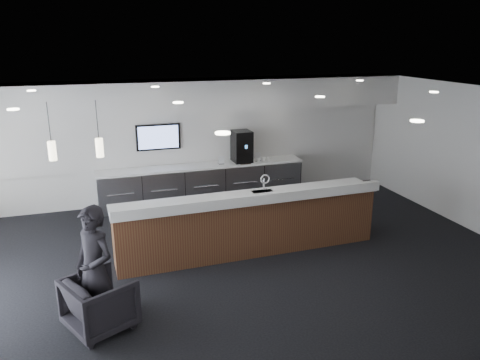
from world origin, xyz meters
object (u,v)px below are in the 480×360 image
object	(u,v)px
lounge_guest	(95,270)
coffee_machine	(242,146)
armchair	(100,303)
service_counter	(249,223)

from	to	relation	value
lounge_guest	coffee_machine	bearing A→B (deg)	102.90
coffee_machine	armchair	distance (m)	6.03
armchair	coffee_machine	bearing A→B (deg)	-63.44
service_counter	coffee_machine	bearing A→B (deg)	73.07
service_counter	coffee_machine	world-z (taller)	coffee_machine
coffee_machine	lounge_guest	distance (m)	5.97
coffee_machine	armchair	xyz separation A→B (m)	(-3.61, -4.74, -0.95)
armchair	lounge_guest	xyz separation A→B (m)	(-0.02, 0.01, 0.51)
service_counter	coffee_machine	xyz separation A→B (m)	(0.84, 3.03, 0.76)
coffee_machine	armchair	bearing A→B (deg)	-128.34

